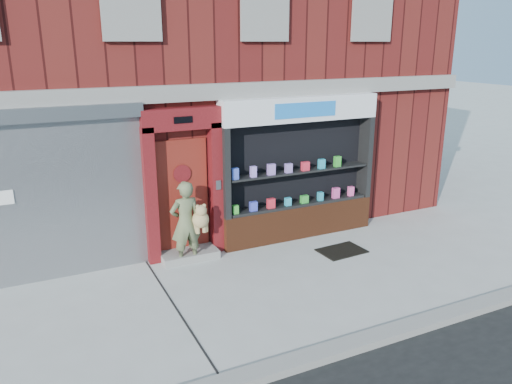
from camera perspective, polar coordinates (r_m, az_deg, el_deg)
ground at (r=8.73m, az=0.73°, el=-10.82°), size 80.00×80.00×0.00m
curb at (r=7.11m, az=8.87°, el=-17.51°), size 60.00×0.30×0.12m
building at (r=13.36m, az=-11.22°, el=16.30°), size 12.00×8.16×8.00m
shutter_bay at (r=9.15m, az=-22.01°, el=0.83°), size 3.10×0.30×3.04m
red_door_bay at (r=9.54m, az=-8.28°, el=0.89°), size 1.52×0.58×2.90m
pharmacy_bay at (r=10.51m, az=4.88°, el=2.00°), size 3.50×0.41×3.00m
woman at (r=9.42m, az=-7.85°, el=-3.43°), size 0.74×0.43×1.61m
doormat at (r=10.25m, az=9.76°, el=-6.64°), size 0.94×0.68×0.02m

